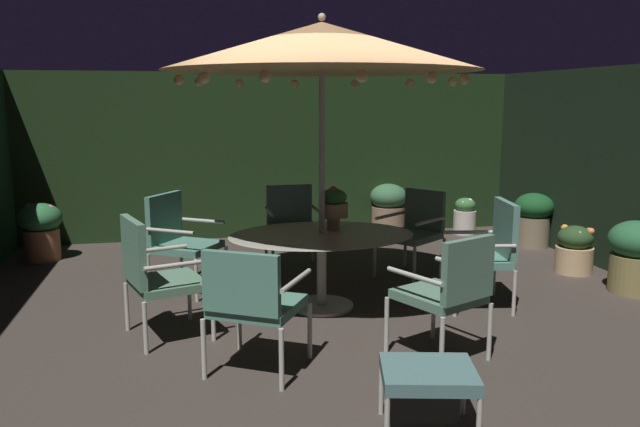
{
  "coord_description": "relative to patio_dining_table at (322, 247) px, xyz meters",
  "views": [
    {
      "loc": [
        -1.21,
        -5.5,
        1.97
      ],
      "look_at": [
        -0.01,
        0.32,
        0.9
      ],
      "focal_mm": 35.87,
      "sensor_mm": 36.0,
      "label": 1
    }
  ],
  "objects": [
    {
      "name": "centerpiece_planter",
      "position": [
        0.14,
        0.13,
        0.37
      ],
      "size": [
        0.28,
        0.28,
        0.42
      ],
      "color": "tan",
      "rests_on": "patio_dining_table"
    },
    {
      "name": "patio_chair_southeast",
      "position": [
        1.28,
        0.94,
        -0.05
      ],
      "size": [
        0.83,
        0.81,
        0.95
      ],
      "color": "#B4AFA4",
      "rests_on": "ground_plane"
    },
    {
      "name": "patio_chair_north",
      "position": [
        -0.79,
        -1.37,
        -0.03
      ],
      "size": [
        0.84,
        0.84,
        0.94
      ],
      "color": "#B5B6AA",
      "rests_on": "ground_plane"
    },
    {
      "name": "patio_chair_northeast",
      "position": [
        0.67,
        -1.43,
        -0.02
      ],
      "size": [
        0.76,
        0.78,
        0.98
      ],
      "color": "#B3B5AA",
      "rests_on": "ground_plane"
    },
    {
      "name": "patio_chair_east",
      "position": [
        1.57,
        -0.27,
        -0.02
      ],
      "size": [
        0.68,
        0.74,
        1.02
      ],
      "color": "#BBB2A6",
      "rests_on": "ground_plane"
    },
    {
      "name": "potted_plant_left_near",
      "position": [
        -3.01,
        2.49,
        -0.2
      ],
      "size": [
        0.51,
        0.51,
        0.71
      ],
      "color": "#A06643",
      "rests_on": "ground_plane"
    },
    {
      "name": "patio_chair_southwest",
      "position": [
        -1.33,
        0.87,
        -0.02
      ],
      "size": [
        0.83,
        0.84,
        1.0
      ],
      "color": "#B4B6A8",
      "rests_on": "ground_plane"
    },
    {
      "name": "potted_plant_front_corner",
      "position": [
        2.75,
        2.87,
        -0.32
      ],
      "size": [
        0.33,
        0.33,
        0.54
      ],
      "color": "beige",
      "rests_on": "ground_plane"
    },
    {
      "name": "potted_plant_back_right",
      "position": [
        3.31,
        1.93,
        -0.2
      ],
      "size": [
        0.51,
        0.51,
        0.73
      ],
      "color": "#7D6C54",
      "rests_on": "ground_plane"
    },
    {
      "name": "hedge_backdrop_rear",
      "position": [
        0.01,
        3.46,
        0.57
      ],
      "size": [
        7.61,
        0.3,
        2.33
      ],
      "primitive_type": "cube",
      "color": "black",
      "rests_on": "ground_plane"
    },
    {
      "name": "patio_dining_table",
      "position": [
        0.0,
        0.0,
        0.0
      ],
      "size": [
        1.75,
        1.32,
        0.72
      ],
      "color": "#B4B2A5",
      "rests_on": "ground_plane"
    },
    {
      "name": "patio_umbrella",
      "position": [
        -0.0,
        0.0,
        1.83
      ],
      "size": [
        2.86,
        2.86,
        2.71
      ],
      "color": "#BCB0A7",
      "rests_on": "ground_plane"
    },
    {
      "name": "patio_chair_south",
      "position": [
        -0.03,
        1.58,
        -0.04
      ],
      "size": [
        0.62,
        0.59,
        0.95
      ],
      "color": "#B2B3AA",
      "rests_on": "ground_plane"
    },
    {
      "name": "potted_plant_left_far",
      "position": [
        3.09,
        0.63,
        -0.32
      ],
      "size": [
        0.42,
        0.42,
        0.55
      ],
      "color": "tan",
      "rests_on": "ground_plane"
    },
    {
      "name": "patio_chair_west",
      "position": [
        -1.51,
        -0.5,
        -0.02
      ],
      "size": [
        0.75,
        0.78,
        1.02
      ],
      "color": "#B7B6A9",
      "rests_on": "ground_plane"
    },
    {
      "name": "ottoman_footrest",
      "position": [
        0.14,
        -2.4,
        -0.24
      ],
      "size": [
        0.64,
        0.58,
        0.41
      ],
      "color": "#B6B2A5",
      "rests_on": "ground_plane"
    },
    {
      "name": "potted_plant_right_near",
      "position": [
        3.25,
        -0.17,
        -0.2
      ],
      "size": [
        0.56,
        0.56,
        0.75
      ],
      "color": "olive",
      "rests_on": "ground_plane"
    },
    {
      "name": "potted_plant_back_center",
      "position": [
        1.67,
        3.16,
        -0.21
      ],
      "size": [
        0.54,
        0.54,
        0.74
      ],
      "color": "#876B52",
      "rests_on": "ground_plane"
    },
    {
      "name": "ground_plane",
      "position": [
        0.01,
        -0.24,
        -0.61
      ],
      "size": [
        7.61,
        7.7,
        0.02
      ],
      "primitive_type": "cube",
      "color": "#3C332E"
    }
  ]
}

